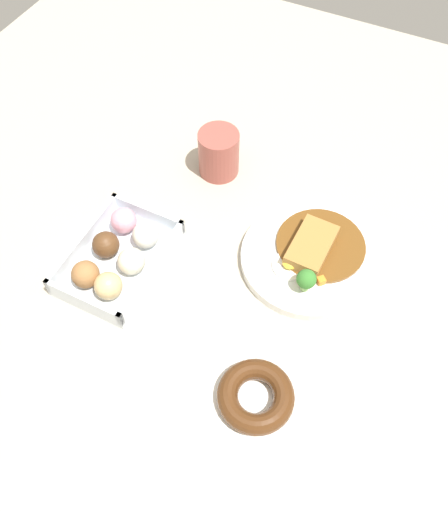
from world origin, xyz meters
The scene contains 5 objects.
ground_plane centered at (0.00, 0.00, 0.00)m, with size 1.60×1.60×0.00m, color #B2A893.
curry_plate centered at (0.08, -0.11, 0.01)m, with size 0.23×0.23×0.06m.
donut_box centered at (-0.07, 0.18, 0.02)m, with size 0.21×0.14×0.06m.
chocolate_ring_donut centered at (-0.19, -0.13, 0.02)m, with size 0.15×0.15×0.03m.
coffee_mug centered at (0.20, 0.12, 0.05)m, with size 0.08×0.08×0.09m, color #9E4C42.
Camera 1 is at (-0.43, -0.20, 0.76)m, focal length 36.92 mm.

